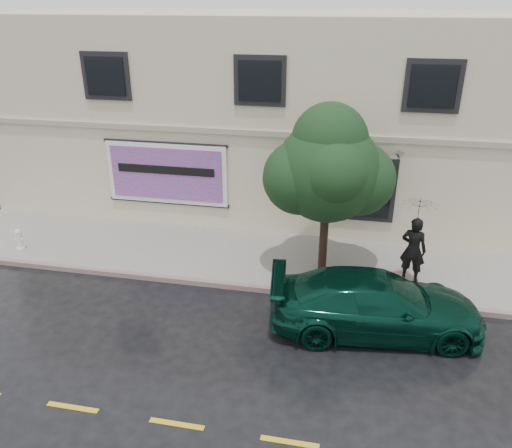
% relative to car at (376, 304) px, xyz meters
% --- Properties ---
extents(ground, '(90.00, 90.00, 0.00)m').
position_rel_car_xyz_m(ground, '(-3.78, -0.32, -0.74)').
color(ground, black).
rests_on(ground, ground).
extents(sidewalk, '(20.00, 3.50, 0.15)m').
position_rel_car_xyz_m(sidewalk, '(-3.78, 2.93, -0.67)').
color(sidewalk, gray).
rests_on(sidewalk, ground).
extents(curb, '(20.00, 0.18, 0.16)m').
position_rel_car_xyz_m(curb, '(-3.78, 1.18, -0.67)').
color(curb, slate).
rests_on(curb, ground).
extents(road_marking, '(19.00, 0.12, 0.01)m').
position_rel_car_xyz_m(road_marking, '(-3.78, -3.82, -0.74)').
color(road_marking, gold).
rests_on(road_marking, ground).
extents(building, '(20.00, 8.12, 7.00)m').
position_rel_car_xyz_m(building, '(-3.77, 8.67, 2.76)').
color(building, beige).
rests_on(building, ground).
extents(billboard, '(4.30, 0.16, 2.20)m').
position_rel_car_xyz_m(billboard, '(-6.98, 4.60, 1.31)').
color(billboard, white).
rests_on(billboard, ground).
extents(car, '(5.35, 2.87, 1.49)m').
position_rel_car_xyz_m(car, '(0.00, 0.00, 0.00)').
color(car, '#083125').
rests_on(car, ground).
extents(pedestrian, '(0.82, 0.67, 1.93)m').
position_rel_car_xyz_m(pedestrian, '(1.01, 2.37, 0.37)').
color(pedestrian, black).
rests_on(pedestrian, sidewalk).
extents(umbrella, '(1.13, 1.13, 0.78)m').
position_rel_car_xyz_m(umbrella, '(1.01, 2.37, 1.73)').
color(umbrella, black).
rests_on(umbrella, pedestrian).
extents(street_tree, '(2.82, 2.82, 4.51)m').
position_rel_car_xyz_m(street_tree, '(-1.48, 2.40, 2.49)').
color(street_tree, black).
rests_on(street_tree, sidewalk).
extents(fire_hydrant, '(0.28, 0.26, 0.69)m').
position_rel_car_xyz_m(fire_hydrant, '(-11.03, 1.92, -0.26)').
color(fire_hydrant, silver).
rests_on(fire_hydrant, sidewalk).
extents(sign_pole, '(0.28, 0.05, 2.29)m').
position_rel_car_xyz_m(sign_pole, '(-1.55, 2.77, 0.80)').
color(sign_pole, '#A0A5A9').
rests_on(sign_pole, sidewalk).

